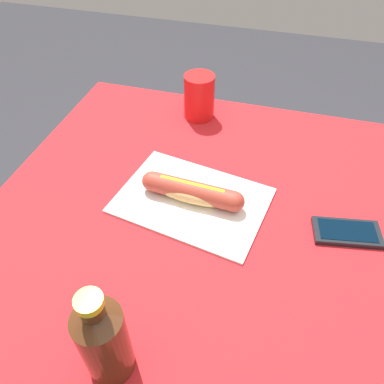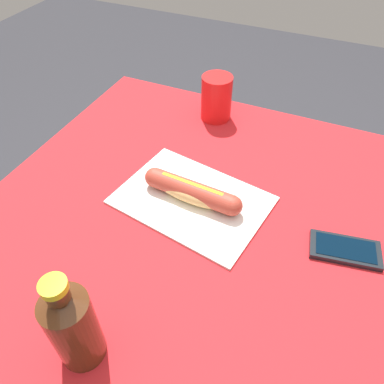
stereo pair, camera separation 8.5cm
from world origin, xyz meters
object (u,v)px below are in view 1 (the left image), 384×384
cell_phone (347,232)px  soda_bottle (103,340)px  hot_dog (192,192)px  drinking_cup (199,97)px

cell_phone → soda_bottle: size_ratio=0.73×
hot_dog → drinking_cup: bearing=102.4°
soda_bottle → drinking_cup: soda_bottle is taller
cell_phone → drinking_cup: (-0.42, 0.35, 0.06)m
hot_dog → drinking_cup: size_ratio=1.88×
soda_bottle → drinking_cup: 0.74m
cell_phone → soda_bottle: soda_bottle is taller
hot_dog → soda_bottle: 0.40m
hot_dog → soda_bottle: size_ratio=1.18×
cell_phone → soda_bottle: 0.54m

